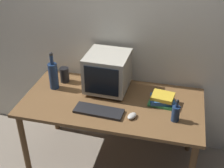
{
  "coord_description": "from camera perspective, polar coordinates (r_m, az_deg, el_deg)",
  "views": [
    {
      "loc": [
        0.52,
        -2.14,
        2.26
      ],
      "look_at": [
        0.0,
        0.0,
        0.92
      ],
      "focal_mm": 47.54,
      "sensor_mm": 36.0,
      "label": 1
    }
  ],
  "objects": [
    {
      "name": "bottle_short",
      "position": [
        2.46,
        12.15,
        -5.44
      ],
      "size": [
        0.07,
        0.07,
        0.2
      ],
      "color": "navy",
      "rests_on": "desk"
    },
    {
      "name": "bottle_tall",
      "position": [
        2.85,
        -11.22,
        1.73
      ],
      "size": [
        0.09,
        0.09,
        0.37
      ],
      "color": "navy",
      "rests_on": "desk"
    },
    {
      "name": "back_wall",
      "position": [
        2.84,
        2.29,
        10.51
      ],
      "size": [
        4.0,
        0.08,
        2.5
      ],
      "primitive_type": "cube",
      "color": "silver",
      "rests_on": "ground"
    },
    {
      "name": "book_stack",
      "position": [
        2.65,
        9.63,
        -2.95
      ],
      "size": [
        0.24,
        0.19,
        0.1
      ],
      "color": "#33894C",
      "rests_on": "desk"
    },
    {
      "name": "crt_monitor",
      "position": [
        2.74,
        -0.86,
        2.34
      ],
      "size": [
        0.39,
        0.4,
        0.37
      ],
      "color": "#B2AD9E",
      "rests_on": "desk"
    },
    {
      "name": "metal_canister",
      "position": [
        2.97,
        -9.12,
        1.77
      ],
      "size": [
        0.09,
        0.09,
        0.15
      ],
      "primitive_type": "cylinder",
      "color": "black",
      "rests_on": "desk"
    },
    {
      "name": "ground_plane",
      "position": [
        3.15,
        0.0,
        -14.43
      ],
      "size": [
        6.0,
        6.0,
        0.0
      ],
      "primitive_type": "plane",
      "color": "gray"
    },
    {
      "name": "computer_mouse",
      "position": [
        2.47,
        3.85,
        -6.14
      ],
      "size": [
        0.09,
        0.12,
        0.04
      ],
      "primitive_type": "ellipsoid",
      "rotation": [
        0.0,
        0.0,
        -0.39
      ],
      "color": "beige",
      "rests_on": "desk"
    },
    {
      "name": "keyboard",
      "position": [
        2.53,
        -2.57,
        -5.21
      ],
      "size": [
        0.43,
        0.17,
        0.02
      ],
      "primitive_type": "cube",
      "rotation": [
        0.0,
        0.0,
        -0.05
      ],
      "color": "black",
      "rests_on": "desk"
    },
    {
      "name": "desk",
      "position": [
        2.72,
        0.0,
        -4.73
      ],
      "size": [
        1.62,
        0.82,
        0.74
      ],
      "color": "brown",
      "rests_on": "ground"
    }
  ]
}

